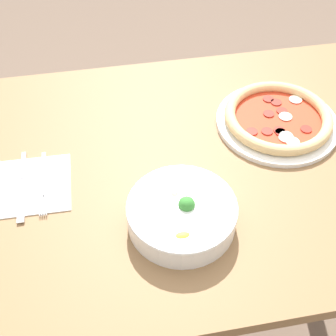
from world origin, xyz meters
TOP-DOWN VIEW (x-y plane):
  - ground_plane at (0.00, 0.00)m, footprint 8.00×8.00m
  - dining_table at (0.00, 0.00)m, footprint 1.05×0.77m
  - pizza at (-0.18, -0.08)m, footprint 0.29×0.29m
  - bowl at (0.10, 0.16)m, footprint 0.21×0.21m
  - napkin at (0.39, 0.01)m, footprint 0.16×0.16m
  - fork at (0.36, 0.01)m, footprint 0.02×0.18m
  - knife at (0.41, 0.00)m, footprint 0.02×0.19m

SIDE VIEW (x-z plane):
  - ground_plane at x=0.00m, z-range 0.00..0.00m
  - dining_table at x=0.00m, z-range 0.25..1.03m
  - napkin at x=0.39m, z-range 0.78..0.78m
  - knife at x=0.41m, z-range 0.78..0.78m
  - fork at x=0.36m, z-range 0.78..0.78m
  - pizza at x=-0.18m, z-range 0.77..0.81m
  - bowl at x=0.10m, z-range 0.77..0.84m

